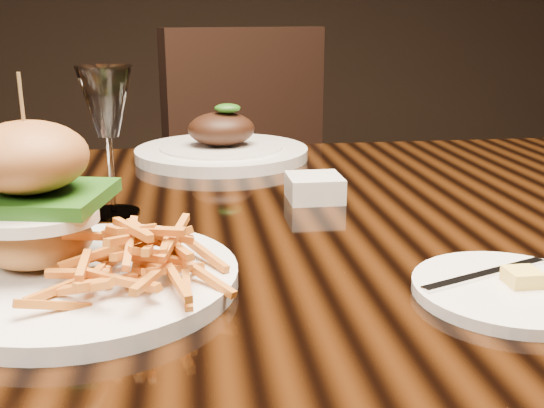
{
  "coord_description": "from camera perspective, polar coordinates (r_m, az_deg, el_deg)",
  "views": [
    {
      "loc": [
        -0.08,
        -0.68,
        0.97
      ],
      "look_at": [
        -0.0,
        -0.13,
        0.81
      ],
      "focal_mm": 42.0,
      "sensor_mm": 36.0,
      "label": 1
    }
  ],
  "objects": [
    {
      "name": "chair_far",
      "position": [
        1.64,
        -0.24,
        0.98
      ],
      "size": [
        0.61,
        0.61,
        0.95
      ],
      "rotation": [
        0.0,
        0.0,
        0.4
      ],
      "color": "black",
      "rests_on": "ground"
    },
    {
      "name": "wine_glass",
      "position": [
        0.75,
        -14.62,
        8.37
      ],
      "size": [
        0.06,
        0.06,
        0.17
      ],
      "color": "white",
      "rests_on": "dining_table"
    },
    {
      "name": "burger_plate",
      "position": [
        0.56,
        -17.54,
        -2.81
      ],
      "size": [
        0.26,
        0.26,
        0.18
      ],
      "rotation": [
        0.0,
        0.0,
        -0.43
      ],
      "color": "silver",
      "rests_on": "dining_table"
    },
    {
      "name": "ramekin",
      "position": [
        0.81,
        3.82,
        1.47
      ],
      "size": [
        0.08,
        0.08,
        0.03
      ],
      "primitive_type": "cube",
      "rotation": [
        0.0,
        0.0,
        0.16
      ],
      "color": "silver",
      "rests_on": "dining_table"
    },
    {
      "name": "dining_table",
      "position": [
        0.75,
        -1.25,
        -7.18
      ],
      "size": [
        1.6,
        0.9,
        0.75
      ],
      "color": "black",
      "rests_on": "ground"
    },
    {
      "name": "side_saucer",
      "position": [
        0.57,
        20.47,
        -7.21
      ],
      "size": [
        0.16,
        0.16,
        0.02
      ],
      "rotation": [
        0.0,
        0.0,
        -0.15
      ],
      "color": "silver",
      "rests_on": "dining_table"
    },
    {
      "name": "far_dish",
      "position": [
        1.05,
        -4.53,
        5.02
      ],
      "size": [
        0.28,
        0.28,
        0.09
      ],
      "rotation": [
        0.0,
        0.0,
        -0.34
      ],
      "color": "silver",
      "rests_on": "dining_table"
    }
  ]
}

